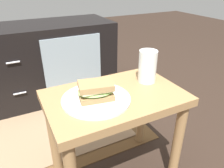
# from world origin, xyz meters

# --- Properties ---
(side_table) EXTENTS (0.56, 0.36, 0.46)m
(side_table) POSITION_xyz_m (0.00, 0.00, 0.37)
(side_table) COLOR #A37A4C
(side_table) RESTS_ON ground
(tv_cabinet) EXTENTS (0.96, 0.46, 0.58)m
(tv_cabinet) POSITION_xyz_m (-0.07, 0.95, 0.29)
(tv_cabinet) COLOR black
(tv_cabinet) RESTS_ON ground
(area_rug) EXTENTS (1.24, 0.88, 0.01)m
(area_rug) POSITION_xyz_m (-0.25, 0.55, 0.00)
(area_rug) COLOR brown
(area_rug) RESTS_ON ground
(plate) EXTENTS (0.27, 0.27, 0.01)m
(plate) POSITION_xyz_m (-0.09, -0.01, 0.47)
(plate) COLOR silver
(plate) RESTS_ON side_table
(sandwich_front) EXTENTS (0.15, 0.12, 0.07)m
(sandwich_front) POSITION_xyz_m (-0.09, -0.01, 0.50)
(sandwich_front) COLOR #9E7A4C
(sandwich_front) RESTS_ON plate
(beer_glass) EXTENTS (0.08, 0.08, 0.14)m
(beer_glass) POSITION_xyz_m (0.18, 0.04, 0.53)
(beer_glass) COLOR silver
(beer_glass) RESTS_ON side_table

